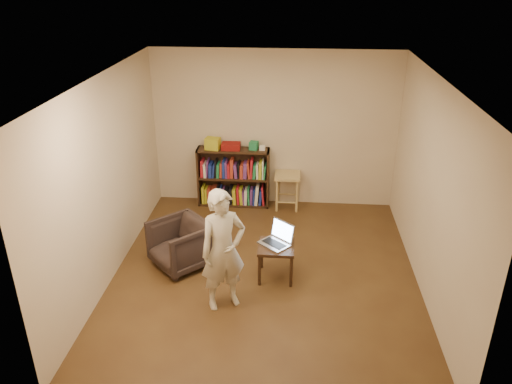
# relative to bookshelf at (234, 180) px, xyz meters

# --- Properties ---
(floor) EXTENTS (4.50, 4.50, 0.00)m
(floor) POSITION_rel_bookshelf_xyz_m (0.67, -2.09, -0.44)
(floor) COLOR #442A15
(floor) RESTS_ON ground
(ceiling) EXTENTS (4.50, 4.50, 0.00)m
(ceiling) POSITION_rel_bookshelf_xyz_m (0.67, -2.09, 2.16)
(ceiling) COLOR white
(ceiling) RESTS_ON wall_back
(wall_back) EXTENTS (4.00, 0.00, 4.00)m
(wall_back) POSITION_rel_bookshelf_xyz_m (0.67, 0.16, 0.86)
(wall_back) COLOR beige
(wall_back) RESTS_ON floor
(wall_left) EXTENTS (0.00, 4.50, 4.50)m
(wall_left) POSITION_rel_bookshelf_xyz_m (-1.33, -2.09, 0.86)
(wall_left) COLOR beige
(wall_left) RESTS_ON floor
(wall_right) EXTENTS (0.00, 4.50, 4.50)m
(wall_right) POSITION_rel_bookshelf_xyz_m (2.67, -2.09, 0.86)
(wall_right) COLOR beige
(wall_right) RESTS_ON floor
(bookshelf) EXTENTS (1.20, 0.30, 1.00)m
(bookshelf) POSITION_rel_bookshelf_xyz_m (0.00, 0.00, 0.00)
(bookshelf) COLOR black
(bookshelf) RESTS_ON floor
(box_yellow) EXTENTS (0.26, 0.21, 0.19)m
(box_yellow) POSITION_rel_bookshelf_xyz_m (-0.33, -0.03, 0.66)
(box_yellow) COLOR gold
(box_yellow) RESTS_ON bookshelf
(red_cloth) EXTENTS (0.31, 0.23, 0.10)m
(red_cloth) POSITION_rel_bookshelf_xyz_m (-0.03, -0.01, 0.61)
(red_cloth) COLOR maroon
(red_cloth) RESTS_ON bookshelf
(box_green) EXTENTS (0.16, 0.16, 0.13)m
(box_green) POSITION_rel_bookshelf_xyz_m (0.34, 0.01, 0.63)
(box_green) COLOR #217F4A
(box_green) RESTS_ON bookshelf
(box_white) EXTENTS (0.09, 0.09, 0.07)m
(box_white) POSITION_rel_bookshelf_xyz_m (0.49, -0.01, 0.60)
(box_white) COLOR white
(box_white) RESTS_ON bookshelf
(stool) EXTENTS (0.42, 0.42, 0.61)m
(stool) POSITION_rel_bookshelf_xyz_m (0.91, -0.06, 0.05)
(stool) COLOR tan
(stool) RESTS_ON floor
(armchair) EXTENTS (1.01, 1.00, 0.66)m
(armchair) POSITION_rel_bookshelf_xyz_m (-0.48, -1.97, -0.11)
(armchair) COLOR #2E221E
(armchair) RESTS_ON floor
(side_table) EXTENTS (0.47, 0.47, 0.48)m
(side_table) POSITION_rel_bookshelf_xyz_m (0.82, -2.15, -0.04)
(side_table) COLOR black
(side_table) RESTS_ON floor
(laptop) EXTENTS (0.49, 0.49, 0.28)m
(laptop) POSITION_rel_bookshelf_xyz_m (0.83, -2.09, 0.10)
(laptop) COLOR #B8B8BD
(laptop) RESTS_ON side_table
(person) EXTENTS (0.66, 0.58, 1.51)m
(person) POSITION_rel_bookshelf_xyz_m (0.23, -2.78, 0.32)
(person) COLOR beige
(person) RESTS_ON floor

